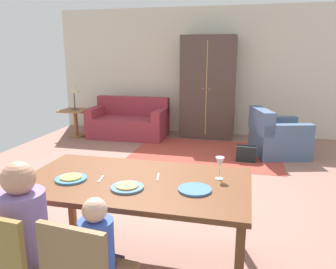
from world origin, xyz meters
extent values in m
cube|color=#916457|center=(0.00, 0.43, -0.01)|extent=(6.82, 6.07, 0.02)
cube|color=beige|center=(0.00, 3.52, 1.35)|extent=(6.82, 0.10, 2.70)
cube|color=brown|center=(0.03, -1.47, 0.74)|extent=(1.83, 1.02, 0.04)
cube|color=brown|center=(-0.83, -1.91, 0.36)|extent=(0.06, 0.06, 0.72)
cube|color=brown|center=(-0.83, -1.02, 0.36)|extent=(0.06, 0.06, 0.72)
cube|color=brown|center=(0.88, -1.02, 0.36)|extent=(0.06, 0.06, 0.72)
cylinder|color=teal|center=(-0.47, -1.59, 0.77)|extent=(0.25, 0.25, 0.02)
cylinder|color=gold|center=(-0.47, -1.59, 0.78)|extent=(0.17, 0.17, 0.01)
cylinder|color=teal|center=(0.03, -1.65, 0.77)|extent=(0.25, 0.25, 0.02)
cylinder|color=tan|center=(0.03, -1.65, 0.78)|extent=(0.17, 0.17, 0.01)
cylinder|color=teal|center=(0.53, -1.57, 0.77)|extent=(0.25, 0.25, 0.02)
cylinder|color=silver|center=(0.68, -1.29, 0.76)|extent=(0.06, 0.06, 0.01)
cylinder|color=silver|center=(0.68, -1.29, 0.81)|extent=(0.01, 0.01, 0.09)
cone|color=silver|center=(0.68, -1.29, 0.90)|extent=(0.07, 0.07, 0.09)
cube|color=silver|center=(-0.25, -1.52, 0.76)|extent=(0.04, 0.15, 0.01)
cube|color=silver|center=(0.19, -1.37, 0.76)|extent=(0.05, 0.17, 0.01)
cube|color=olive|center=(-0.47, -2.25, 0.43)|extent=(0.45, 0.45, 0.04)
cylinder|color=#896FB5|center=(-0.47, -2.19, 0.68)|extent=(0.30, 0.30, 0.46)
sphere|color=tan|center=(-0.47, -2.19, 1.00)|extent=(0.21, 0.21, 0.21)
cube|color=olive|center=(0.01, -2.44, 0.66)|extent=(0.42, 0.09, 0.42)
cylinder|color=blue|center=(0.03, -2.19, 0.62)|extent=(0.22, 0.22, 0.33)
sphere|color=beige|center=(0.03, -2.19, 0.85)|extent=(0.15, 0.15, 0.15)
cube|color=#A83C30|center=(0.20, 1.90, 0.00)|extent=(2.60, 1.80, 0.01)
cube|color=#94303D|center=(-1.58, 2.70, 0.21)|extent=(1.61, 0.84, 0.42)
cube|color=#94303D|center=(-1.58, 3.04, 0.62)|extent=(1.61, 0.20, 0.40)
cube|color=#94303D|center=(-2.29, 2.70, 0.52)|extent=(0.18, 0.84, 0.20)
cube|color=#94303D|center=(-0.86, 2.70, 0.52)|extent=(0.18, 0.84, 0.20)
cube|color=#4A6283|center=(1.44, 2.10, 0.21)|extent=(1.04, 1.05, 0.42)
cube|color=#4A6283|center=(1.12, 2.00, 0.62)|extent=(0.43, 0.87, 0.40)
cube|color=#4A6283|center=(1.54, 1.77, 0.52)|extent=(0.86, 0.41, 0.20)
cube|color=#4A6283|center=(1.35, 2.42, 0.52)|extent=(0.86, 0.41, 0.20)
cube|color=#493730|center=(0.05, 3.13, 1.05)|extent=(1.10, 0.56, 2.10)
cube|color=#B08C41|center=(0.05, 2.84, 1.05)|extent=(0.02, 0.01, 1.89)
sphere|color=#B08C41|center=(-0.01, 2.84, 1.05)|extent=(0.04, 0.04, 0.04)
sphere|color=#B08C41|center=(0.11, 2.84, 1.05)|extent=(0.04, 0.04, 0.04)
cube|color=#91623A|center=(-2.69, 2.50, 0.56)|extent=(0.56, 0.56, 0.03)
cylinder|color=#91623A|center=(-2.69, 2.50, 0.27)|extent=(0.08, 0.08, 0.55)
cylinder|color=#91623A|center=(-2.69, 2.50, 0.01)|extent=(0.36, 0.36, 0.03)
cylinder|color=#464037|center=(-2.69, 2.50, 0.59)|extent=(0.16, 0.16, 0.02)
cylinder|color=#464037|center=(-2.69, 2.50, 0.77)|extent=(0.02, 0.02, 0.34)
cone|color=beige|center=(-2.69, 2.50, 1.03)|extent=(0.26, 0.26, 0.18)
cube|color=black|center=(0.89, 1.60, 0.13)|extent=(0.32, 0.16, 0.26)
camera|label=1|loc=(0.88, -3.86, 1.76)|focal=35.74mm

